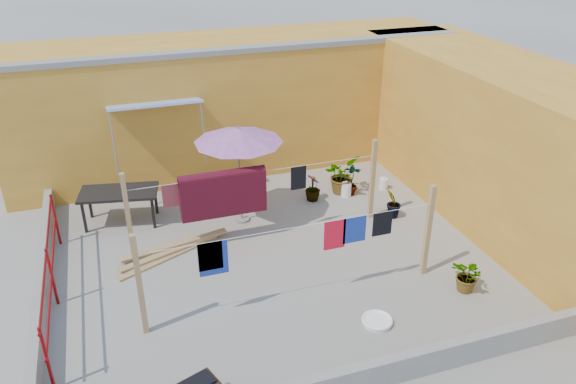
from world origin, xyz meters
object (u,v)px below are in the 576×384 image
object	(u,v)px
water_jug_a	(346,190)
water_jug_b	(383,184)
outdoor_table	(119,194)
plant_back_a	(341,175)
white_basin	(377,321)
green_hose	(345,187)
patio_umbrella	(238,136)

from	to	relation	value
water_jug_a	water_jug_b	world-z (taller)	water_jug_a
outdoor_table	plant_back_a	xyz separation A→B (m)	(4.98, -0.16, -0.24)
white_basin	water_jug_a	bearing A→B (deg)	72.58
outdoor_table	green_hose	xyz separation A→B (m)	(5.16, -0.03, -0.63)
white_basin	water_jug_a	distance (m)	4.47
water_jug_a	green_hose	distance (m)	0.42
green_hose	plant_back_a	xyz separation A→B (m)	(-0.18, -0.13, 0.39)
patio_umbrella	water_jug_a	size ratio (longest dim) A/B	5.79
white_basin	plant_back_a	world-z (taller)	plant_back_a
plant_back_a	water_jug_a	bearing A→B (deg)	-82.53
outdoor_table	green_hose	world-z (taller)	outdoor_table
patio_umbrella	water_jug_a	bearing A→B (deg)	7.22
plant_back_a	green_hose	bearing A→B (deg)	36.84
water_jug_b	white_basin	bearing A→B (deg)	-118.33
patio_umbrella	water_jug_b	size ratio (longest dim) A/B	6.92
outdoor_table	green_hose	bearing A→B (deg)	-0.32
white_basin	water_jug_b	size ratio (longest dim) A/B	1.63
white_basin	green_hose	distance (m)	4.87
white_basin	water_jug_b	xyz separation A→B (m)	(2.32, 4.31, 0.09)
patio_umbrella	white_basin	distance (m)	4.54
green_hose	outdoor_table	bearing A→B (deg)	179.68
outdoor_table	water_jug_a	world-z (taller)	outdoor_table
water_jug_b	plant_back_a	bearing A→B (deg)	169.01
outdoor_table	plant_back_a	bearing A→B (deg)	-1.85
patio_umbrella	white_basin	world-z (taller)	patio_umbrella
water_jug_b	plant_back_a	distance (m)	1.08
patio_umbrella	plant_back_a	world-z (taller)	patio_umbrella
white_basin	green_hose	size ratio (longest dim) A/B	0.90
water_jug_a	white_basin	bearing A→B (deg)	-107.42
white_basin	plant_back_a	bearing A→B (deg)	73.84
water_jug_b	green_hose	size ratio (longest dim) A/B	0.55
outdoor_table	water_jug_b	size ratio (longest dim) A/B	5.48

